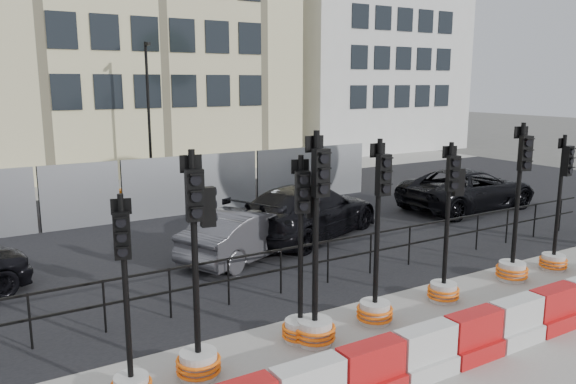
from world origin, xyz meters
TOP-DOWN VIEW (x-y plane):
  - ground at (0.00, 0.00)m, footprint 120.00×120.00m
  - sidewalk_near at (0.00, -3.00)m, footprint 40.00×6.00m
  - road at (0.00, 7.00)m, footprint 40.00×14.00m
  - sidewalk_far at (0.00, 16.00)m, footprint 40.00×4.00m
  - building_white at (17.00, 21.99)m, footprint 12.00×9.06m
  - kerb_railing at (0.00, 1.20)m, footprint 18.00×0.04m
  - heras_fencing at (0.57, 9.86)m, footprint 14.33×1.72m
  - lamp_post_far at (0.50, 14.98)m, footprint 0.12×0.56m
  - barrier_row at (-0.00, -2.80)m, footprint 13.60×0.50m
  - traffic_signal_a at (-5.01, -1.14)m, footprint 0.58×0.58m
  - traffic_signal_b at (-3.96, -1.06)m, footprint 0.68×0.68m
  - traffic_signal_c at (-1.86, -1.06)m, footprint 0.72×0.72m
  - traffic_signal_d at (-2.01, -0.84)m, footprint 0.64×0.64m
  - traffic_signal_e at (-0.45, -0.94)m, footprint 0.67×0.67m
  - traffic_signal_f at (1.43, -0.85)m, footprint 0.64×0.64m
  - traffic_signal_g at (3.65, -0.78)m, footprint 0.70×0.70m
  - traffic_signal_h at (5.09, -0.83)m, footprint 0.63×0.63m
  - car_b at (-0.66, 3.79)m, footprint 4.19×4.86m
  - car_c at (1.72, 4.62)m, footprint 5.91×6.78m
  - car_d at (8.47, 4.71)m, footprint 2.52×5.24m

SIDE VIEW (x-z plane):
  - ground at x=0.00m, z-range 0.00..0.00m
  - sidewalk_near at x=0.00m, z-range 0.00..0.02m
  - sidewalk_far at x=0.00m, z-range 0.00..0.02m
  - road at x=0.00m, z-range 0.00..0.03m
  - barrier_row at x=0.00m, z-range -0.03..0.77m
  - traffic_signal_a at x=-5.01m, z-range -0.87..2.08m
  - car_b at x=-0.66m, z-range 0.00..1.28m
  - heras_fencing at x=0.57m, z-range -0.35..1.65m
  - traffic_signal_h at x=5.09m, z-range -0.94..2.27m
  - kerb_railing at x=0.00m, z-range 0.19..1.19m
  - traffic_signal_e at x=-0.45m, z-range -1.00..2.42m
  - car_d at x=8.47m, z-range 0.00..1.44m
  - traffic_signal_g at x=3.65m, z-range -1.04..2.50m
  - traffic_signal_c at x=-1.86m, z-range -1.07..2.57m
  - car_c at x=1.72m, z-range 0.00..1.52m
  - traffic_signal_d at x=-2.01m, z-range -0.84..2.38m
  - traffic_signal_f at x=1.43m, z-range -0.85..2.40m
  - traffic_signal_b at x=-3.96m, z-range -0.91..2.56m
  - lamp_post_far at x=0.50m, z-range 0.22..6.22m
  - building_white at x=17.00m, z-range 0.00..16.00m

